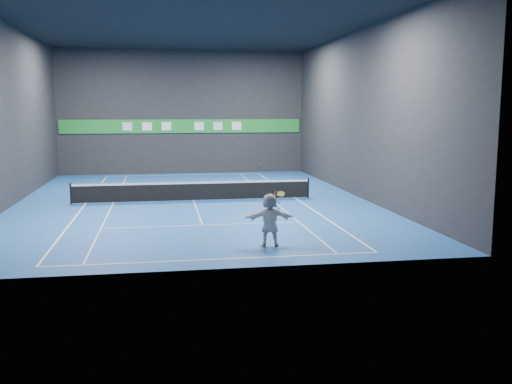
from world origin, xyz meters
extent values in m
plane|color=#1C4E9C|center=(0.00, 0.00, 0.00)|extent=(26.00, 26.00, 0.00)
plane|color=black|center=(0.00, 0.00, 9.00)|extent=(26.00, 26.00, 0.00)
cube|color=#232426|center=(0.00, 13.00, 4.50)|extent=(18.00, 0.10, 9.00)
cube|color=#232426|center=(0.00, -13.00, 4.50)|extent=(18.00, 0.10, 9.00)
cube|color=#232426|center=(-9.00, 0.00, 4.50)|extent=(0.10, 26.00, 9.00)
cube|color=#232426|center=(9.00, 0.00, 4.50)|extent=(0.10, 26.00, 9.00)
cube|color=white|center=(0.00, -11.89, 0.00)|extent=(10.98, 0.08, 0.01)
cube|color=white|center=(0.00, 11.89, 0.00)|extent=(10.98, 0.08, 0.01)
cube|color=white|center=(-5.49, 0.00, 0.00)|extent=(0.08, 23.78, 0.01)
cube|color=white|center=(5.49, 0.00, 0.00)|extent=(0.08, 23.78, 0.01)
cube|color=white|center=(-4.11, 0.00, 0.00)|extent=(0.06, 23.78, 0.01)
cube|color=white|center=(4.11, 0.00, 0.00)|extent=(0.06, 23.78, 0.01)
cube|color=white|center=(0.00, -6.40, 0.00)|extent=(8.23, 0.06, 0.01)
cube|color=white|center=(0.00, 6.40, 0.00)|extent=(8.23, 0.06, 0.01)
cube|color=white|center=(0.00, 0.00, 0.00)|extent=(0.06, 12.80, 0.01)
imported|color=silver|center=(2.08, -10.39, 0.94)|extent=(1.76, 0.61, 1.88)
sphere|color=#C5D723|center=(1.77, -10.31, 2.91)|extent=(0.06, 0.06, 0.06)
cylinder|color=black|center=(-6.20, 0.00, 0.54)|extent=(0.10, 0.10, 1.07)
cylinder|color=black|center=(6.20, 0.00, 0.54)|extent=(0.10, 0.10, 1.07)
cube|color=black|center=(0.00, 0.00, 0.47)|extent=(12.40, 0.03, 0.86)
cube|color=white|center=(0.00, 0.00, 0.95)|extent=(12.40, 0.04, 0.10)
cube|color=#1F8E31|center=(0.00, 12.94, 3.50)|extent=(17.64, 0.06, 1.00)
cube|color=white|center=(-4.00, 12.88, 3.50)|extent=(0.70, 0.04, 0.60)
cube|color=white|center=(-2.60, 12.88, 3.50)|extent=(0.70, 0.04, 0.60)
cube|color=white|center=(-1.20, 12.88, 3.50)|extent=(0.70, 0.04, 0.60)
cube|color=white|center=(1.20, 12.88, 3.50)|extent=(0.70, 0.04, 0.60)
cube|color=silver|center=(2.60, 12.88, 3.50)|extent=(0.70, 0.04, 0.60)
cube|color=white|center=(4.00, 12.88, 3.50)|extent=(0.70, 0.04, 0.60)
torus|color=red|center=(2.40, -10.34, 1.85)|extent=(0.43, 0.39, 0.22)
cylinder|color=#BCC846|center=(2.49, -10.34, 1.84)|extent=(0.38, 0.31, 0.24)
cylinder|color=red|center=(2.41, -10.34, 1.53)|extent=(0.10, 0.15, 0.15)
cylinder|color=yellow|center=(2.41, -10.36, 1.31)|extent=(0.11, 0.19, 0.23)
camera|label=1|loc=(-1.63, -29.70, 4.83)|focal=40.00mm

